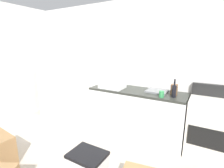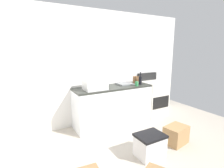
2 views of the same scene
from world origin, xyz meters
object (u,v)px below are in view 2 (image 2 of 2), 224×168
refrigerator (8,100)px  wine_bottle (140,80)px  microwave (95,83)px  coffee_mug (137,84)px  knife_block (136,80)px  cardboard_box_small (176,135)px  storage_bin (150,145)px  stove_oven (153,98)px

refrigerator → wine_bottle: refrigerator is taller
refrigerator → microwave: refrigerator is taller
refrigerator → coffee_mug: refrigerator is taller
microwave → knife_block: bearing=5.8°
refrigerator → cardboard_box_small: refrigerator is taller
microwave → storage_bin: microwave is taller
wine_bottle → storage_bin: size_ratio=0.65×
knife_block → refrigerator: bearing=-178.3°
wine_bottle → storage_bin: bearing=-121.4°
microwave → storage_bin: size_ratio=1.00×
microwave → knife_block: microwave is taller
coffee_mug → cardboard_box_small: bearing=-85.3°
microwave → wine_bottle: bearing=-1.7°
stove_oven → coffee_mug: stove_oven is taller
stove_oven → storage_bin: bearing=-133.2°
coffee_mug → storage_bin: size_ratio=0.22×
wine_bottle → coffee_mug: (-0.17, -0.09, -0.06)m
refrigerator → cardboard_box_small: 3.04m
storage_bin → cardboard_box_small: bearing=5.2°
coffee_mug → cardboard_box_small: coffee_mug is taller
microwave → coffee_mug: bearing=-7.1°
stove_oven → wine_bottle: (-0.53, -0.12, 0.54)m
refrigerator → cardboard_box_small: (2.66, -1.28, -0.73)m
stove_oven → coffee_mug: bearing=-163.3°
wine_bottle → knife_block: wine_bottle is taller
wine_bottle → cardboard_box_small: (-0.08, -1.21, -0.84)m
microwave → cardboard_box_small: 1.86m
microwave → wine_bottle: size_ratio=1.53×
coffee_mug → wine_bottle: bearing=27.0°
coffee_mug → cardboard_box_small: 1.37m
stove_oven → knife_block: (-0.56, 0.03, 0.52)m
cardboard_box_small → storage_bin: 0.70m
stove_oven → wine_bottle: bearing=-166.9°
stove_oven → cardboard_box_small: bearing=-114.7°
knife_block → storage_bin: 1.79m
refrigerator → stove_oven: size_ratio=1.63×
microwave → stove_oven: bearing=3.0°
coffee_mug → cardboard_box_small: size_ratio=0.23×
microwave → wine_bottle: 1.16m
wine_bottle → knife_block: size_ratio=1.67×
stove_oven → knife_block: size_ratio=6.11×
wine_bottle → knife_block: bearing=98.9°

